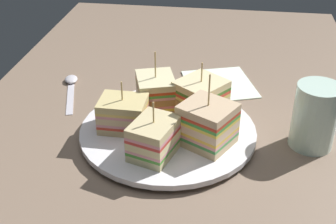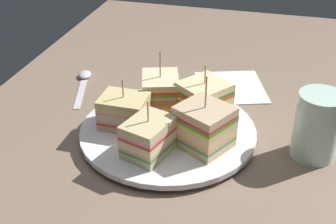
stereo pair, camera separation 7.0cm
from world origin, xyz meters
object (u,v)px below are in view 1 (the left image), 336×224
at_px(sandwich_wedge_2, 207,124).
at_px(napkin, 219,84).
at_px(plate, 168,132).
at_px(drinking_glass, 314,121).
at_px(chip_pile, 175,129).
at_px(sandwich_wedge_0, 124,114).
at_px(spoon, 71,85).
at_px(sandwich_wedge_1, 154,138).
at_px(sandwich_wedge_4, 156,93).
at_px(sandwich_wedge_3, 200,98).

distance_m(sandwich_wedge_2, napkin, 0.23).
xyz_separation_m(plate, drinking_glass, (0.01, -0.22, 0.03)).
relative_size(sandwich_wedge_2, chip_pile, 1.67).
distance_m(sandwich_wedge_0, spoon, 0.21).
bearing_deg(sandwich_wedge_1, sandwich_wedge_2, -44.54).
distance_m(plate, sandwich_wedge_4, 0.08).
relative_size(napkin, drinking_glass, 1.30).
relative_size(sandwich_wedge_2, sandwich_wedge_4, 1.12).
bearing_deg(sandwich_wedge_4, sandwich_wedge_1, -8.91).
height_order(sandwich_wedge_1, drinking_glass, same).
distance_m(plate, spoon, 0.25).
relative_size(chip_pile, spoon, 0.48).
xyz_separation_m(sandwich_wedge_2, napkin, (0.22, -0.01, -0.05)).
bearing_deg(sandwich_wedge_2, drinking_glass, -136.26).
height_order(sandwich_wedge_0, sandwich_wedge_3, sandwich_wedge_3).
bearing_deg(sandwich_wedge_2, chip_pile, 10.24).
bearing_deg(sandwich_wedge_3, sandwich_wedge_2, 48.67).
relative_size(spoon, drinking_glass, 1.40).
distance_m(sandwich_wedge_2, spoon, 0.32).
xyz_separation_m(sandwich_wedge_0, sandwich_wedge_3, (0.06, -0.11, 0.00)).
xyz_separation_m(sandwich_wedge_1, napkin, (0.26, -0.08, -0.04)).
distance_m(plate, chip_pile, 0.02).
height_order(plate, sandwich_wedge_1, sandwich_wedge_1).
relative_size(sandwich_wedge_4, napkin, 0.77).
distance_m(plate, napkin, 0.20).
bearing_deg(spoon, sandwich_wedge_4, -130.99).
height_order(plate, spoon, plate).
relative_size(sandwich_wedge_2, spoon, 0.80).
distance_m(chip_pile, spoon, 0.27).
relative_size(sandwich_wedge_4, drinking_glass, 0.99).
xyz_separation_m(sandwich_wedge_1, drinking_glass, (0.08, -0.23, 0.00)).
height_order(sandwich_wedge_2, sandwich_wedge_4, sandwich_wedge_2).
distance_m(sandwich_wedge_4, spoon, 0.20).
bearing_deg(plate, chip_pile, -136.54).
distance_m(sandwich_wedge_1, sandwich_wedge_3, 0.13).
xyz_separation_m(sandwich_wedge_0, napkin, (0.20, -0.14, -0.04)).
bearing_deg(plate, sandwich_wedge_1, 171.68).
height_order(sandwich_wedge_4, drinking_glass, sandwich_wedge_4).
bearing_deg(napkin, chip_pile, 163.29).
relative_size(sandwich_wedge_0, spoon, 0.56).
height_order(plate, sandwich_wedge_0, sandwich_wedge_0).
distance_m(sandwich_wedge_0, chip_pile, 0.08).
distance_m(sandwich_wedge_1, drinking_glass, 0.24).
distance_m(sandwich_wedge_1, sandwich_wedge_4, 0.13).
height_order(napkin, drinking_glass, drinking_glass).
relative_size(sandwich_wedge_1, sandwich_wedge_4, 0.85).
height_order(sandwich_wedge_0, drinking_glass, drinking_glass).
bearing_deg(spoon, chip_pile, -142.04).
bearing_deg(spoon, sandwich_wedge_3, -126.55).
distance_m(sandwich_wedge_4, chip_pile, 0.09).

